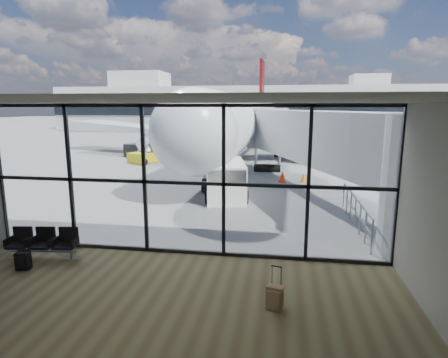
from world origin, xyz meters
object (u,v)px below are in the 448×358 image
(seating_row, at_px, (44,241))
(service_van, at_px, (226,179))
(backpack, at_px, (23,261))
(belt_loader, at_px, (143,148))
(airliner, at_px, (245,120))
(suitcase, at_px, (275,298))
(mobile_stairs, at_px, (147,155))

(seating_row, height_order, service_van, service_van)
(backpack, xyz_separation_m, service_van, (4.26, 9.09, 0.65))
(service_van, height_order, belt_loader, belt_loader)
(seating_row, distance_m, airliner, 25.13)
(backpack, relative_size, suitcase, 0.55)
(seating_row, relative_size, backpack, 3.72)
(backpack, distance_m, service_van, 10.05)
(seating_row, xyz_separation_m, airliner, (3.47, 24.74, 2.69))
(seating_row, distance_m, service_van, 9.23)
(airliner, height_order, mobile_stairs, airliner)
(airliner, bearing_deg, seating_row, -96.25)
(backpack, xyz_separation_m, airliner, (3.53, 25.62, 2.93))
(backpack, distance_m, belt_loader, 24.43)
(suitcase, height_order, service_van, service_van)
(backpack, relative_size, mobile_stairs, 0.15)
(seating_row, height_order, airliner, airliner)
(mobile_stairs, bearing_deg, backpack, -55.22)
(backpack, bearing_deg, suitcase, -15.65)
(service_van, bearing_deg, airliner, 81.89)
(suitcase, bearing_deg, seating_row, 176.54)
(service_van, xyz_separation_m, belt_loader, (-9.84, 14.69, -0.23))
(airliner, height_order, service_van, airliner)
(seating_row, relative_size, service_van, 0.47)
(airliner, relative_size, service_van, 9.40)
(mobile_stairs, bearing_deg, service_van, -29.34)
(belt_loader, distance_m, mobile_stairs, 4.34)
(backpack, bearing_deg, belt_loader, 96.26)
(belt_loader, bearing_deg, seating_row, -62.12)
(suitcase, height_order, belt_loader, belt_loader)
(suitcase, xyz_separation_m, mobile_stairs, (-10.59, 20.92, 0.25))
(suitcase, bearing_deg, airliner, 109.48)
(mobile_stairs, bearing_deg, belt_loader, 139.64)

